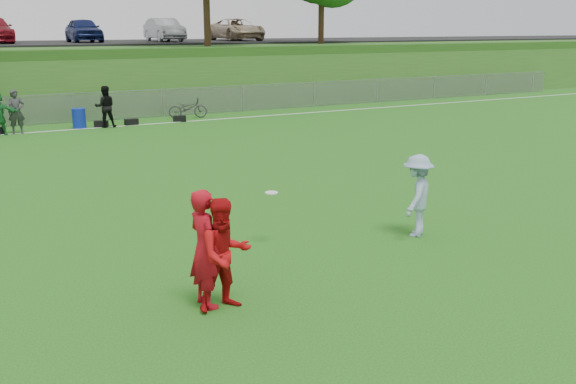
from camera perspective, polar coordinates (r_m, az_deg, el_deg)
ground at (r=10.75m, az=1.01°, el=-7.55°), size 120.00×120.00×0.00m
sideline_far at (r=27.44m, az=-17.71°, el=5.38°), size 60.00×0.10×0.01m
fence at (r=29.30m, az=-18.55°, el=7.13°), size 58.00×0.06×1.30m
berm at (r=40.07m, az=-21.46°, el=9.91°), size 120.00×18.00×3.00m
parking_lot at (r=41.99m, az=-22.01°, el=12.15°), size 120.00×12.00×0.10m
car_row at (r=40.86m, az=-23.61°, el=13.04°), size 32.04×5.18×1.44m
spectator_row at (r=26.95m, az=-24.13°, el=6.46°), size 8.40×0.82×1.69m
gear_bags at (r=27.69m, az=-15.92°, el=5.85°), size 7.90×0.52×0.26m
player_red_left at (r=9.48m, az=-7.40°, el=-5.00°), size 0.51×0.71×1.79m
player_red_center at (r=9.36m, az=-5.63°, el=-5.55°), size 0.84×0.67×1.68m
player_blue at (r=12.84m, az=11.41°, el=-0.32°), size 1.21×1.12×1.63m
frisbee at (r=12.01m, az=-1.48°, el=-0.06°), size 0.24×0.24×0.02m
recycling_bin at (r=27.60m, az=-18.08°, el=6.24°), size 0.63×0.63×0.81m
bicycle at (r=29.56m, az=-8.89°, el=7.38°), size 1.82×1.00×0.90m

